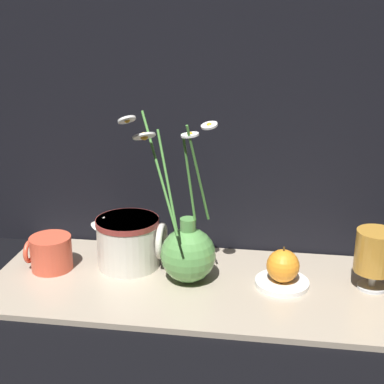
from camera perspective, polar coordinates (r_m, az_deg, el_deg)
The scene contains 9 objects.
ground_plane at distance 1.13m, azimuth 0.20°, elevation -10.13°, with size 6.00×6.00×0.00m, color black.
shelf at distance 1.12m, azimuth 0.20°, elevation -9.86°, with size 0.85×0.35×0.01m.
backdrop_wall at distance 1.18m, azimuth 1.64°, elevation 19.01°, with size 1.35×0.02×1.10m.
vase_with_flowers at distance 1.10m, azimuth -0.47°, elevation -6.34°, with size 0.18×0.16×0.36m.
yellow_mug at distance 1.20m, azimuth -14.87°, elevation -6.29°, with size 0.10×0.09×0.07m.
ceramic_pitcher at distance 1.17m, azimuth -6.75°, elevation -5.11°, with size 0.16×0.14×0.12m.
tea_glass at distance 1.12m, azimuth 18.97°, elevation -6.15°, with size 0.08×0.08×0.12m.
saucer_plate at distance 1.12m, azimuth 9.57°, elevation -9.52°, with size 0.11×0.11×0.01m.
orange_fruit at distance 1.11m, azimuth 9.68°, elevation -7.76°, with size 0.07×0.07×0.08m.
Camera 1 is at (0.14, -0.98, 0.55)m, focal length 50.00 mm.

